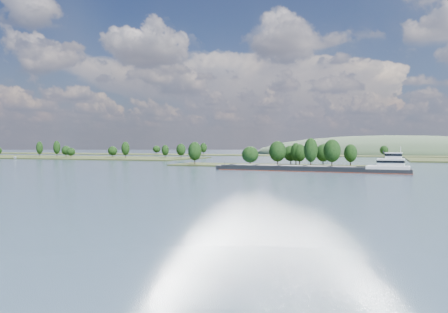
% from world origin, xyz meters
% --- Properties ---
extents(ground, '(1800.00, 1800.00, 0.00)m').
position_xyz_m(ground, '(0.00, 120.00, 0.00)').
color(ground, '#3E556C').
rests_on(ground, ground).
extents(tree_island, '(100.00, 32.58, 14.57)m').
position_xyz_m(tree_island, '(6.75, 178.49, 4.15)').
color(tree_island, '#283116').
rests_on(tree_island, ground).
extents(left_bank, '(300.00, 80.00, 15.15)m').
position_xyz_m(left_bank, '(-228.89, 260.10, 0.85)').
color(left_bank, '#283116').
rests_on(left_bank, ground).
extents(back_shoreline, '(900.00, 60.00, 16.75)m').
position_xyz_m(back_shoreline, '(7.90, 399.93, 0.70)').
color(back_shoreline, '#283116').
rests_on(back_shoreline, ground).
extents(hill_west, '(320.00, 160.00, 44.00)m').
position_xyz_m(hill_west, '(60.00, 500.00, 0.00)').
color(hill_west, '#3A4F36').
rests_on(hill_west, ground).
extents(cargo_barge, '(79.57, 14.70, 10.70)m').
position_xyz_m(cargo_barge, '(31.74, 143.27, 1.35)').
color(cargo_barge, black).
rests_on(cargo_barge, ground).
extents(motorboat, '(5.70, 5.51, 2.23)m').
position_xyz_m(motorboat, '(-203.93, 215.68, 1.11)').
color(motorboat, silver).
rests_on(motorboat, ground).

